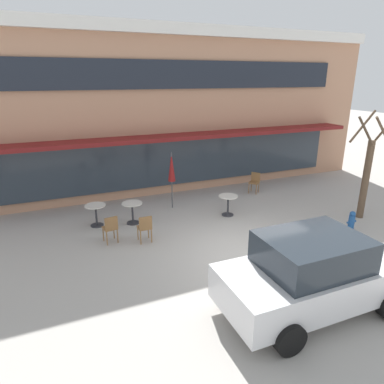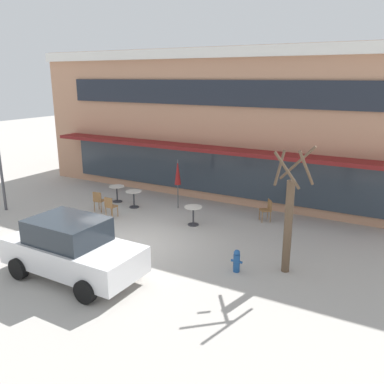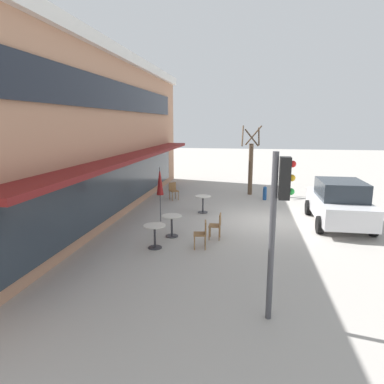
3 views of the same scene
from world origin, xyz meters
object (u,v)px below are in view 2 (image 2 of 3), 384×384
object	(u,v)px
cafe_chair_2	(99,200)
cafe_table_near_wall	(134,196)
cafe_table_streetside	(193,213)
parked_sedan	(72,248)
cafe_table_by_tree	(117,191)
fire_hydrant	(237,261)
cafe_chair_1	(267,209)
cafe_chair_0	(110,206)
patio_umbrella_green_folded	(178,173)
street_tree	(289,217)

from	to	relation	value
cafe_chair_2	cafe_table_near_wall	bearing A→B (deg)	51.22
cafe_table_near_wall	cafe_chair_2	bearing A→B (deg)	-128.78
cafe_table_near_wall	cafe_table_streetside	distance (m)	3.47
cafe_table_near_wall	parked_sedan	distance (m)	6.59
cafe_table_by_tree	fire_hydrant	size ratio (longest dim) A/B	1.08
cafe_table_by_tree	cafe_chair_1	size ratio (longest dim) A/B	0.85
cafe_table_streetside	fire_hydrant	distance (m)	4.18
cafe_chair_0	cafe_table_by_tree	bearing A→B (deg)	122.76
cafe_chair_2	parked_sedan	bearing A→B (deg)	-54.87
patio_umbrella_green_folded	fire_hydrant	size ratio (longest dim) A/B	3.12
cafe_table_near_wall	parked_sedan	world-z (taller)	parked_sedan
cafe_chair_1	parked_sedan	xyz separation A→B (m)	(-3.30, -7.32, 0.35)
cafe_table_streetside	parked_sedan	xyz separation A→B (m)	(-0.94, -5.45, 0.36)
cafe_table_streetside	street_tree	world-z (taller)	street_tree
cafe_table_by_tree	cafe_chair_2	world-z (taller)	cafe_chair_2
patio_umbrella_green_folded	street_tree	xyz separation A→B (m)	(5.99, -3.57, 0.08)
cafe_table_near_wall	cafe_table_by_tree	xyz separation A→B (m)	(-1.20, 0.28, 0.00)
patio_umbrella_green_folded	cafe_chair_1	world-z (taller)	patio_umbrella_green_folded
cafe_table_near_wall	patio_umbrella_green_folded	distance (m)	2.27
cafe_table_by_tree	cafe_chair_1	distance (m)	7.03
parked_sedan	patio_umbrella_green_folded	bearing A→B (deg)	95.69
cafe_table_streetside	cafe_chair_0	size ratio (longest dim) A/B	0.85
patio_umbrella_green_folded	cafe_chair_1	bearing A→B (deg)	5.08
cafe_table_streetside	parked_sedan	distance (m)	5.54
cafe_table_streetside	patio_umbrella_green_folded	bearing A→B (deg)	137.21
cafe_table_near_wall	cafe_chair_1	bearing A→B (deg)	11.96
cafe_chair_1	cafe_table_near_wall	bearing A→B (deg)	-168.04
cafe_table_near_wall	cafe_table_by_tree	bearing A→B (deg)	166.76
patio_umbrella_green_folded	cafe_chair_0	size ratio (longest dim) A/B	2.47
cafe_table_streetside	fire_hydrant	size ratio (longest dim) A/B	1.08
cafe_table_by_tree	cafe_chair_1	xyz separation A→B (m)	(6.97, 0.94, 0.01)
street_tree	cafe_chair_1	bearing A→B (deg)	116.92
patio_umbrella_green_folded	fire_hydrant	distance (m)	6.53
fire_hydrant	cafe_table_near_wall	bearing A→B (deg)	151.92
fire_hydrant	parked_sedan	bearing A→B (deg)	-146.80
cafe_chair_2	fire_hydrant	world-z (taller)	cafe_chair_2
cafe_chair_2	street_tree	distance (m)	8.94
cafe_table_streetside	street_tree	bearing A→B (deg)	-25.31
street_tree	fire_hydrant	bearing A→B (deg)	-149.03
cafe_table_by_tree	fire_hydrant	bearing A→B (deg)	-25.97
cafe_table_near_wall	street_tree	size ratio (longest dim) A/B	0.20
cafe_table_near_wall	cafe_chair_0	xyz separation A→B (m)	(0.00, -1.58, 0.01)
cafe_table_near_wall	cafe_chair_1	world-z (taller)	cafe_chair_1
cafe_table_streetside	cafe_table_by_tree	xyz separation A→B (m)	(-4.60, 0.92, 0.00)
cafe_table_streetside	parked_sedan	bearing A→B (deg)	-99.76
cafe_table_streetside	cafe_chair_2	distance (m)	4.41
parked_sedan	cafe_table_streetside	bearing A→B (deg)	80.24
cafe_table_by_tree	cafe_chair_2	xyz separation A→B (m)	(0.23, -1.49, 0.01)
cafe_table_by_tree	cafe_chair_0	world-z (taller)	cafe_chair_0
cafe_chair_1	fire_hydrant	distance (m)	4.75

